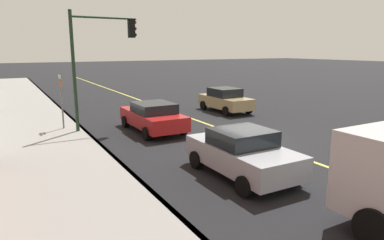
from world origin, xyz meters
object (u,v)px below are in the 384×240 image
at_px(car_tan, 225,100).
at_px(street_sign_post, 61,97).
at_px(car_red, 153,116).
at_px(traffic_light_mast, 98,51).
at_px(car_silver, 242,153).

xyz_separation_m(car_tan, street_sign_post, (-0.55, 10.10, 0.93)).
height_order(car_tan, street_sign_post, street_sign_post).
height_order(car_red, traffic_light_mast, traffic_light_mast).
height_order(car_red, street_sign_post, street_sign_post).
relative_size(car_red, car_tan, 1.11).
distance_m(car_red, street_sign_post, 4.55).
relative_size(car_red, traffic_light_mast, 0.77).
bearing_deg(car_silver, traffic_light_mast, 15.58).
distance_m(car_silver, car_tan, 11.52).
bearing_deg(street_sign_post, car_tan, -86.86).
relative_size(traffic_light_mast, street_sign_post, 1.98).
bearing_deg(car_tan, traffic_light_mast, 99.95).
height_order(car_red, car_silver, car_silver).
bearing_deg(car_silver, street_sign_post, 23.42).
height_order(car_tan, traffic_light_mast, traffic_light_mast).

